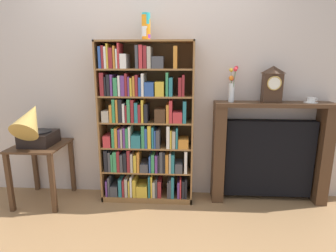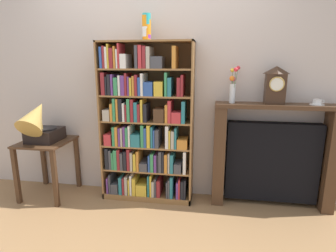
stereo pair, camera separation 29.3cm
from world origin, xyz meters
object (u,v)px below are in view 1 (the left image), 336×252
object	(u,v)px
cup_stack	(146,27)
teacup_with_saucer	(311,100)
side_table_left	(41,158)
bookshelf	(144,130)
flower_vase	(232,86)
fireplace_mantel	(269,153)
mantel_clock	(272,84)
gramophone	(33,126)

from	to	relation	value
cup_stack	teacup_with_saucer	size ratio (longest dim) A/B	1.92
side_table_left	bookshelf	bearing A→B (deg)	6.11
flower_vase	teacup_with_saucer	distance (m)	0.82
bookshelf	fireplace_mantel	bearing A→B (deg)	2.28
flower_vase	mantel_clock	bearing A→B (deg)	-1.08
cup_stack	teacup_with_saucer	world-z (taller)	cup_stack
cup_stack	teacup_with_saucer	bearing A→B (deg)	0.66
flower_vase	fireplace_mantel	bearing A→B (deg)	2.28
cup_stack	side_table_left	xyz separation A→B (m)	(-1.15, -0.13, -1.35)
cup_stack	flower_vase	bearing A→B (deg)	1.60
gramophone	mantel_clock	distance (m)	2.47
cup_stack	flower_vase	distance (m)	1.05
mantel_clock	fireplace_mantel	bearing A→B (deg)	34.14
gramophone	flower_vase	xyz separation A→B (m)	(2.02, 0.24, 0.40)
gramophone	flower_vase	distance (m)	2.07
cup_stack	gramophone	distance (m)	1.52
side_table_left	gramophone	size ratio (longest dim) A/B	1.23
bookshelf	fireplace_mantel	xyz separation A→B (m)	(1.36, 0.05, -0.26)
bookshelf	mantel_clock	distance (m)	1.41
teacup_with_saucer	mantel_clock	bearing A→B (deg)	-179.63
bookshelf	mantel_clock	bearing A→B (deg)	1.25
mantel_clock	flower_vase	bearing A→B (deg)	178.92
side_table_left	teacup_with_saucer	world-z (taller)	teacup_with_saucer
side_table_left	fireplace_mantel	size ratio (longest dim) A/B	0.53
side_table_left	mantel_clock	size ratio (longest dim) A/B	1.76
side_table_left	teacup_with_saucer	bearing A→B (deg)	3.03
fireplace_mantel	flower_vase	world-z (taller)	flower_vase
cup_stack	mantel_clock	size ratio (longest dim) A/B	0.70
gramophone	mantel_clock	world-z (taller)	mantel_clock
teacup_with_saucer	cup_stack	bearing A→B (deg)	-179.34
gramophone	mantel_clock	xyz separation A→B (m)	(2.43, 0.23, 0.42)
fireplace_mantel	flower_vase	distance (m)	0.85
gramophone	fireplace_mantel	size ratio (longest dim) A/B	0.43
cup_stack	gramophone	xyz separation A→B (m)	(-1.15, -0.21, -0.98)
fireplace_mantel	gramophone	bearing A→B (deg)	-174.07
cup_stack	flower_vase	size ratio (longest dim) A/B	0.71
mantel_clock	gramophone	bearing A→B (deg)	-174.57
side_table_left	fireplace_mantel	world-z (taller)	fireplace_mantel
cup_stack	mantel_clock	bearing A→B (deg)	0.75
fireplace_mantel	flower_vase	size ratio (longest dim) A/B	3.32
bookshelf	flower_vase	world-z (taller)	bookshelf
gramophone	bookshelf	bearing A→B (deg)	10.34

